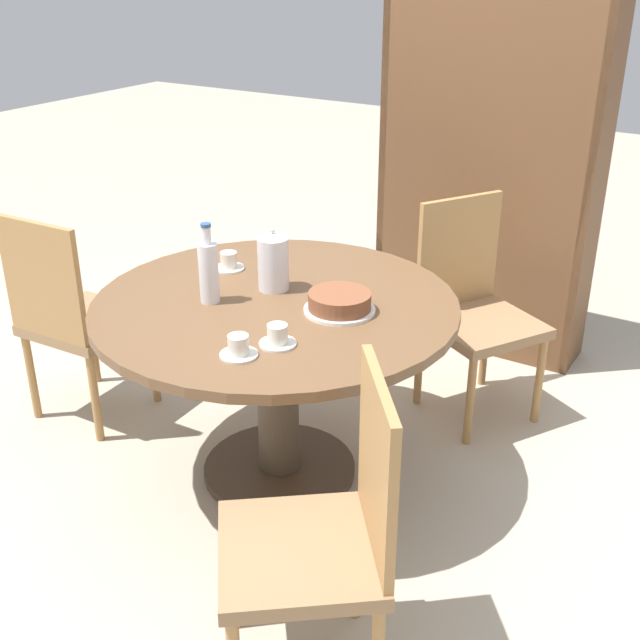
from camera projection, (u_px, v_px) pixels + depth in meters
The scene contains 12 objects.
ground_plane at pixel (280, 471), 3.11m from camera, with size 14.00×14.00×0.00m, color #B2A893.
dining_table at pixel (276, 343), 2.87m from camera, with size 1.29×1.29×0.72m.
chair_a at pixel (474, 306), 3.35m from camera, with size 0.57×0.57×0.92m.
chair_b at pixel (74, 315), 3.27m from camera, with size 0.44×0.44×0.92m.
chair_c at pixel (325, 532), 2.07m from camera, with size 0.59×0.59×0.92m.
bookshelf at pixel (488, 179), 3.77m from camera, with size 1.03×0.28×1.76m.
coffee_pot at pixel (273, 262), 2.85m from camera, with size 0.11×0.11×0.23m.
water_bottle at pixel (209, 270), 2.75m from camera, with size 0.07×0.07×0.29m.
cake_main at pixel (340, 303), 2.71m from camera, with size 0.24×0.24×0.07m.
cup_a at pixel (229, 262), 3.06m from camera, with size 0.12×0.12×0.07m.
cup_b at pixel (239, 348), 2.42m from camera, with size 0.12×0.12×0.07m.
cup_c at pixel (278, 337), 2.48m from camera, with size 0.12×0.12×0.07m.
Camera 1 is at (1.48, -2.09, 1.86)m, focal length 45.00 mm.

